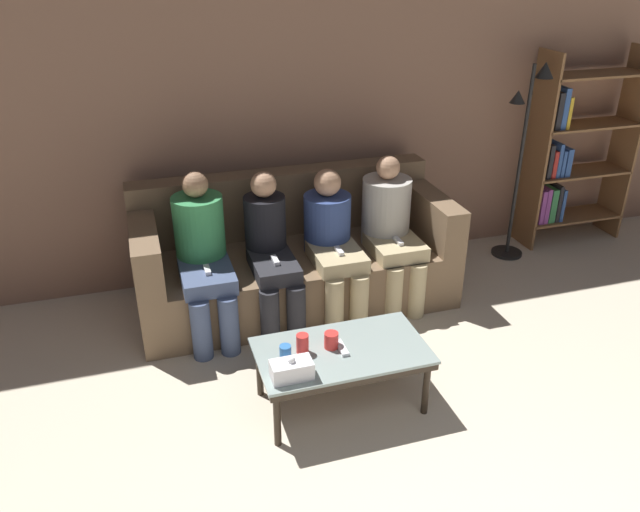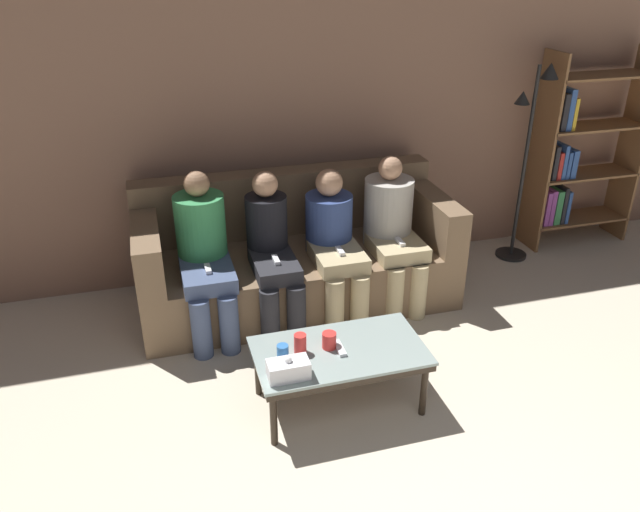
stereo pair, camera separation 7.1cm
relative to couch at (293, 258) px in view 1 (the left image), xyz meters
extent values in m
cube|color=#8C6651|center=(0.00, 0.53, 0.97)|extent=(12.00, 0.06, 2.60)
cube|color=brown|center=(0.00, -0.07, -0.12)|extent=(2.27, 0.94, 0.42)
cube|color=brown|center=(0.00, 0.30, 0.34)|extent=(2.27, 0.20, 0.49)
cube|color=brown|center=(-1.04, -0.07, 0.26)|extent=(0.18, 0.94, 0.34)
cube|color=brown|center=(1.04, -0.07, 0.26)|extent=(0.18, 0.94, 0.34)
cube|color=#8C9E99|center=(-0.06, -1.28, 0.05)|extent=(0.97, 0.54, 0.02)
cube|color=#2D2319|center=(-0.06, -1.28, 0.02)|extent=(0.95, 0.53, 0.04)
cylinder|color=#2D2319|center=(-0.49, -1.50, -0.17)|extent=(0.04, 0.04, 0.32)
cylinder|color=#2D2319|center=(0.37, -1.50, -0.17)|extent=(0.04, 0.04, 0.32)
cylinder|color=#2D2319|center=(-0.49, -1.06, -0.17)|extent=(0.04, 0.04, 0.32)
cylinder|color=#2D2319|center=(0.37, -1.06, -0.17)|extent=(0.04, 0.04, 0.32)
cylinder|color=red|center=(-0.28, -1.24, 0.11)|extent=(0.07, 0.07, 0.11)
cylinder|color=red|center=(-0.11, -1.25, 0.10)|extent=(0.08, 0.08, 0.10)
cylinder|color=#3372BF|center=(-0.39, -1.31, 0.11)|extent=(0.06, 0.06, 0.11)
cube|color=white|center=(-0.39, -1.45, 0.11)|extent=(0.22, 0.12, 0.10)
sphere|color=white|center=(-0.39, -1.45, 0.17)|extent=(0.04, 0.04, 0.04)
cube|color=white|center=(-0.06, -1.28, 0.07)|extent=(0.04, 0.15, 0.02)
cube|color=brown|center=(2.21, 0.30, 0.51)|extent=(0.02, 0.32, 1.68)
cube|color=brown|center=(3.11, 0.30, 0.51)|extent=(0.02, 0.32, 1.68)
cube|color=brown|center=(2.66, 0.30, -0.12)|extent=(0.90, 0.32, 0.02)
cube|color=#8E4293|center=(2.29, 0.30, 0.05)|extent=(0.04, 0.24, 0.31)
cube|color=#8E4293|center=(2.34, 0.30, 0.05)|extent=(0.04, 0.24, 0.32)
cube|color=#38844C|center=(2.40, 0.30, 0.05)|extent=(0.06, 0.24, 0.31)
cube|color=#232328|center=(2.45, 0.30, 0.06)|extent=(0.04, 0.24, 0.33)
cube|color=#33569E|center=(2.50, 0.30, 0.04)|extent=(0.03, 0.24, 0.29)
cube|color=brown|center=(2.66, 0.30, 0.30)|extent=(0.90, 0.32, 0.02)
cube|color=#232328|center=(2.29, 0.30, 0.46)|extent=(0.04, 0.24, 0.29)
cube|color=red|center=(2.34, 0.30, 0.43)|extent=(0.04, 0.24, 0.23)
cube|color=#33569E|center=(2.38, 0.30, 0.46)|extent=(0.03, 0.24, 0.29)
cube|color=#33569E|center=(2.42, 0.30, 0.43)|extent=(0.03, 0.24, 0.23)
cube|color=#33569E|center=(2.47, 0.30, 0.43)|extent=(0.05, 0.24, 0.24)
cube|color=brown|center=(2.66, 0.30, 0.72)|extent=(0.90, 0.32, 0.02)
cube|color=#232328|center=(2.29, 0.30, 0.88)|extent=(0.05, 0.24, 0.30)
cube|color=#33569E|center=(2.34, 0.30, 0.90)|extent=(0.05, 0.24, 0.33)
cube|color=gold|center=(2.39, 0.30, 0.86)|extent=(0.03, 0.24, 0.26)
cube|color=brown|center=(2.66, 0.30, 1.14)|extent=(0.90, 0.32, 0.02)
cylinder|color=black|center=(1.96, 0.15, -0.32)|extent=(0.26, 0.26, 0.02)
cylinder|color=black|center=(1.96, 0.15, 0.48)|extent=(0.03, 0.03, 1.61)
cone|color=black|center=(2.06, 0.15, 1.23)|extent=(0.14, 0.14, 0.12)
cone|color=black|center=(1.88, 0.19, 1.03)|extent=(0.12, 0.12, 0.10)
cylinder|color=#47567A|center=(-0.77, -0.58, -0.12)|extent=(0.13, 0.13, 0.42)
cylinder|color=#47567A|center=(-0.59, -0.58, -0.12)|extent=(0.13, 0.13, 0.42)
cube|color=#47567A|center=(-0.68, -0.35, 0.14)|extent=(0.34, 0.47, 0.10)
cylinder|color=#388E51|center=(-0.68, -0.12, 0.35)|extent=(0.34, 0.34, 0.52)
sphere|color=#997051|center=(-0.68, -0.12, 0.69)|extent=(0.17, 0.17, 0.17)
cube|color=white|center=(-0.68, -0.40, 0.21)|extent=(0.04, 0.12, 0.02)
cylinder|color=#28282D|center=(-0.32, -0.58, -0.12)|extent=(0.13, 0.13, 0.42)
cylinder|color=#28282D|center=(-0.14, -0.58, -0.12)|extent=(0.13, 0.13, 0.42)
cube|color=#28282D|center=(-0.23, -0.35, 0.14)|extent=(0.29, 0.46, 0.10)
cylinder|color=black|center=(-0.23, -0.12, 0.32)|extent=(0.29, 0.29, 0.47)
sphere|color=tan|center=(-0.23, -0.12, 0.65)|extent=(0.18, 0.18, 0.18)
cube|color=white|center=(-0.23, -0.39, 0.21)|extent=(0.04, 0.12, 0.02)
cylinder|color=tan|center=(0.14, -0.56, -0.12)|extent=(0.13, 0.13, 0.42)
cylinder|color=tan|center=(0.32, -0.56, -0.12)|extent=(0.13, 0.13, 0.42)
cube|color=tan|center=(0.23, -0.34, 0.14)|extent=(0.34, 0.45, 0.10)
cylinder|color=#334784|center=(0.23, -0.12, 0.30)|extent=(0.34, 0.34, 0.42)
sphere|color=tan|center=(0.23, -0.12, 0.61)|extent=(0.19, 0.19, 0.19)
cube|color=white|center=(0.23, -0.38, 0.21)|extent=(0.04, 0.12, 0.02)
cylinder|color=tan|center=(0.59, -0.52, -0.12)|extent=(0.13, 0.13, 0.42)
cylinder|color=tan|center=(0.77, -0.52, -0.12)|extent=(0.13, 0.13, 0.42)
cube|color=tan|center=(0.68, -0.32, 0.14)|extent=(0.36, 0.41, 0.10)
cylinder|color=#B7B2A8|center=(0.68, -0.12, 0.34)|extent=(0.36, 0.36, 0.50)
sphere|color=tan|center=(0.68, -0.12, 0.67)|extent=(0.17, 0.17, 0.17)
cube|color=white|center=(0.68, -0.36, 0.21)|extent=(0.04, 0.12, 0.02)
camera|label=1|loc=(-1.03, -4.01, 2.10)|focal=35.00mm
camera|label=2|loc=(-0.96, -4.03, 2.10)|focal=35.00mm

